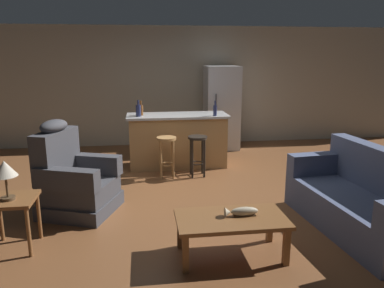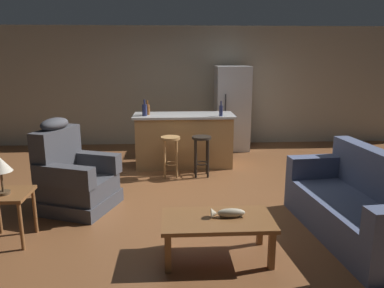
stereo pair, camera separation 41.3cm
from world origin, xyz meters
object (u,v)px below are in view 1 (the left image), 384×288
at_px(end_table, 12,207).
at_px(table_lamp, 5,171).
at_px(bottle_wine_dark, 141,110).
at_px(fish_figurine, 241,212).
at_px(bar_stool_left, 167,150).
at_px(coffee_table, 231,222).
at_px(recliner_near_lamp, 74,180).
at_px(bottle_short_amber, 215,110).
at_px(bar_stool_right, 198,148).
at_px(refrigerator, 221,108).
at_px(bottle_tall_green, 138,110).
at_px(kitchen_island, 178,140).
at_px(couch, 362,202).

distance_m(end_table, table_lamp, 0.41).
bearing_deg(bottle_wine_dark, fish_figurine, -73.21).
height_order(end_table, bar_stool_left, bar_stool_left).
xyz_separation_m(coffee_table, bottle_wine_dark, (-0.86, 3.23, 0.68)).
height_order(coffee_table, fish_figurine, fish_figurine).
xyz_separation_m(recliner_near_lamp, bottle_short_amber, (2.16, 1.63, 0.63)).
relative_size(table_lamp, bottle_short_amber, 1.56).
height_order(bar_stool_right, bottle_short_amber, bottle_short_amber).
xyz_separation_m(coffee_table, recliner_near_lamp, (-1.74, 1.36, 0.06)).
bearing_deg(refrigerator, bottle_tall_green, -142.86).
xyz_separation_m(bar_stool_left, bottle_tall_green, (-0.44, 0.50, 0.59)).
height_order(coffee_table, bottle_short_amber, bottle_short_amber).
relative_size(kitchen_island, bar_stool_left, 2.65).
bearing_deg(end_table, bottle_wine_dark, 64.06).
bearing_deg(bottle_wine_dark, kitchen_island, 0.47).
xyz_separation_m(table_lamp, refrigerator, (3.07, 4.01, 0.01)).
bearing_deg(refrigerator, fish_figurine, -99.54).
relative_size(couch, recliner_near_lamp, 1.64).
xyz_separation_m(recliner_near_lamp, table_lamp, (-0.48, -0.94, 0.45)).
height_order(end_table, kitchen_island, kitchen_island).
bearing_deg(table_lamp, bar_stool_left, 51.12).
bearing_deg(couch, fish_figurine, 7.75).
distance_m(coffee_table, table_lamp, 2.32).
xyz_separation_m(kitchen_island, bottle_short_amber, (0.64, -0.24, 0.57)).
relative_size(kitchen_island, bar_stool_right, 2.65).
bearing_deg(bottle_wine_dark, recliner_near_lamp, -115.35).
bearing_deg(table_lamp, bar_stool_right, 43.81).
bearing_deg(bar_stool_right, couch, -54.48).
height_order(fish_figurine, table_lamp, table_lamp).
bearing_deg(end_table, bottle_short_amber, 44.01).
height_order(coffee_table, bar_stool_left, bar_stool_left).
xyz_separation_m(couch, bottle_short_amber, (-1.22, 2.62, 0.71)).
bearing_deg(fish_figurine, refrigerator, 80.46).
relative_size(table_lamp, bar_stool_left, 0.60).
bearing_deg(refrigerator, coffee_table, -100.81).
relative_size(fish_figurine, bar_stool_right, 0.50).
relative_size(bottle_short_amber, bottle_wine_dark, 1.03).
xyz_separation_m(coffee_table, table_lamp, (-2.22, 0.42, 0.50)).
bearing_deg(bottle_tall_green, coffee_table, -73.75).
relative_size(bottle_tall_green, bottle_short_amber, 1.08).
bearing_deg(bottle_short_amber, refrigerator, 73.43).
bearing_deg(fish_figurine, bar_stool_left, 102.41).
bearing_deg(kitchen_island, couch, -56.94).
height_order(recliner_near_lamp, bottle_wine_dark, bottle_wine_dark).
xyz_separation_m(couch, end_table, (-3.85, 0.08, 0.12)).
distance_m(end_table, bottle_tall_green, 3.01).
height_order(end_table, bottle_wine_dark, bottle_wine_dark).
bearing_deg(bar_stool_right, table_lamp, -136.19).
bearing_deg(table_lamp, kitchen_island, 54.52).
bearing_deg(kitchen_island, bottle_short_amber, -20.56).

